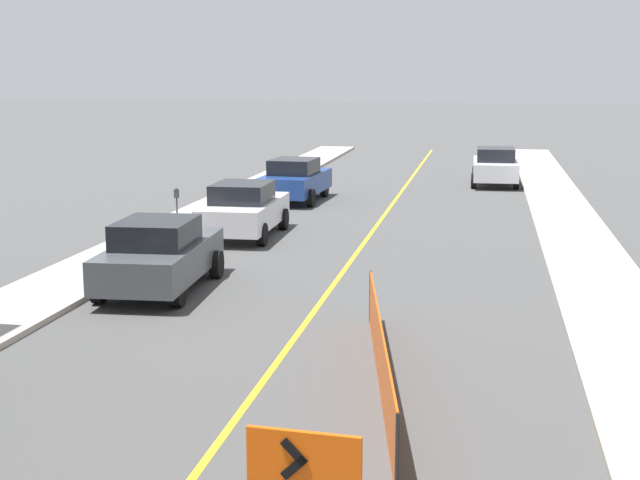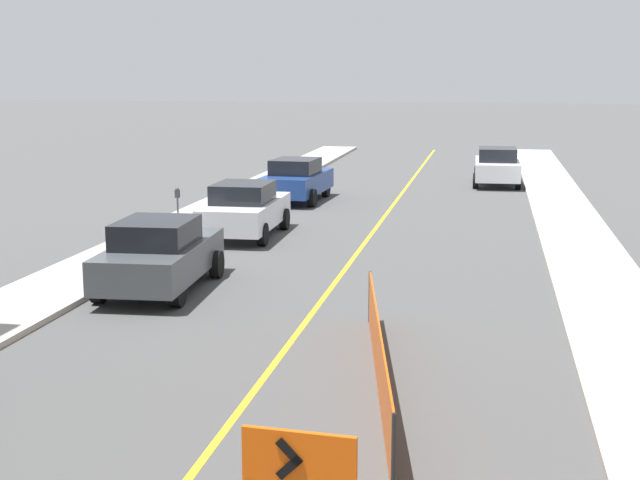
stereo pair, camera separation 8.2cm
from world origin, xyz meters
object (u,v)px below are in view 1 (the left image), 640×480
at_px(parked_car_curb_mid, 244,209).
at_px(parked_car_curb_near, 160,254).
at_px(arrow_barricade_secondary, 303,464).
at_px(parking_meter_far_curb, 177,203).
at_px(parked_car_curb_far, 295,180).
at_px(parked_car_opposite_side, 495,166).

bearing_deg(parked_car_curb_mid, parked_car_curb_near, -91.86).
distance_m(arrow_barricade_secondary, parking_meter_far_curb, 16.80).
distance_m(parked_car_curb_near, parked_car_curb_far, 13.92).
xyz_separation_m(parked_car_curb_near, parked_car_curb_mid, (0.08, 6.61, 0.00)).
relative_size(parked_car_curb_mid, parked_car_curb_far, 0.99).
height_order(parked_car_curb_near, parked_car_opposite_side, same).
height_order(parked_car_curb_mid, parked_car_curb_far, same).
distance_m(arrow_barricade_secondary, parked_car_opposite_side, 30.23).
distance_m(arrow_barricade_secondary, parked_car_curb_mid, 17.36).
relative_size(arrow_barricade_secondary, parked_car_curb_mid, 0.29).
distance_m(parked_car_curb_far, parked_car_opposite_side, 9.63).
bearing_deg(parked_car_curb_near, parked_car_opposite_side, 66.74).
height_order(parked_car_curb_near, parked_car_curb_far, same).
distance_m(parked_car_curb_near, parked_car_opposite_side, 21.48).
distance_m(parked_car_opposite_side, parking_meter_far_curb, 17.23).
bearing_deg(arrow_barricade_secondary, parked_car_opposite_side, 90.20).
relative_size(parked_car_curb_mid, parked_car_opposite_side, 1.00).
distance_m(parked_car_curb_mid, parked_car_opposite_side, 15.39).
height_order(parked_car_opposite_side, parking_meter_far_curb, parked_car_opposite_side).
height_order(parked_car_curb_near, parking_meter_far_curb, parked_car_curb_near).
height_order(arrow_barricade_secondary, parking_meter_far_curb, parking_meter_far_curb).
xyz_separation_m(parked_car_curb_near, parked_car_opposite_side, (7.33, 20.20, 0.00)).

